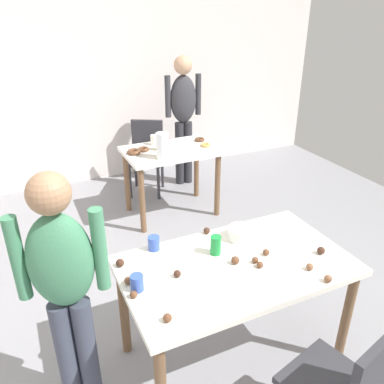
{
  "coord_description": "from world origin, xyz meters",
  "views": [
    {
      "loc": [
        -0.96,
        -1.75,
        2.15
      ],
      "look_at": [
        0.12,
        0.56,
        0.9
      ],
      "focal_mm": 36.8,
      "sensor_mm": 36.0,
      "label": 1
    }
  ],
  "objects_px": {
    "person_adult_far": "(183,110)",
    "mixing_bowl": "(241,233)",
    "pitcher_far": "(163,146)",
    "person_girl_near": "(64,282)",
    "soda_can": "(216,245)",
    "dining_table_near": "(236,275)",
    "dining_table_far": "(171,161)",
    "chair_far_table": "(147,152)"
  },
  "relations": [
    {
      "from": "chair_far_table",
      "to": "mixing_bowl",
      "type": "distance_m",
      "value": 2.48
    },
    {
      "from": "soda_can",
      "to": "pitcher_far",
      "type": "height_order",
      "value": "pitcher_far"
    },
    {
      "from": "dining_table_far",
      "to": "soda_can",
      "type": "bearing_deg",
      "value": -104.08
    },
    {
      "from": "person_girl_near",
      "to": "pitcher_far",
      "type": "relative_size",
      "value": 5.75
    },
    {
      "from": "dining_table_near",
      "to": "person_adult_far",
      "type": "distance_m",
      "value": 2.84
    },
    {
      "from": "person_adult_far",
      "to": "pitcher_far",
      "type": "bearing_deg",
      "value": -124.63
    },
    {
      "from": "person_girl_near",
      "to": "mixing_bowl",
      "type": "relative_size",
      "value": 8.55
    },
    {
      "from": "person_girl_near",
      "to": "person_adult_far",
      "type": "distance_m",
      "value": 3.19
    },
    {
      "from": "dining_table_far",
      "to": "mixing_bowl",
      "type": "bearing_deg",
      "value": -97.54
    },
    {
      "from": "chair_far_table",
      "to": "person_adult_far",
      "type": "bearing_deg",
      "value": 1.93
    },
    {
      "from": "dining_table_near",
      "to": "person_girl_near",
      "type": "relative_size",
      "value": 0.92
    },
    {
      "from": "chair_far_table",
      "to": "person_adult_far",
      "type": "xyz_separation_m",
      "value": [
        0.5,
        0.02,
        0.46
      ]
    },
    {
      "from": "person_girl_near",
      "to": "mixing_bowl",
      "type": "distance_m",
      "value": 1.14
    },
    {
      "from": "person_girl_near",
      "to": "soda_can",
      "type": "height_order",
      "value": "person_girl_near"
    },
    {
      "from": "dining_table_near",
      "to": "soda_can",
      "type": "bearing_deg",
      "value": 115.54
    },
    {
      "from": "dining_table_far",
      "to": "soda_can",
      "type": "xyz_separation_m",
      "value": [
        -0.47,
        -1.87,
        0.19
      ]
    },
    {
      "from": "person_girl_near",
      "to": "person_adult_far",
      "type": "relative_size",
      "value": 0.93
    },
    {
      "from": "person_adult_far",
      "to": "pitcher_far",
      "type": "distance_m",
      "value": 1.09
    },
    {
      "from": "person_girl_near",
      "to": "person_adult_far",
      "type": "height_order",
      "value": "person_adult_far"
    },
    {
      "from": "dining_table_near",
      "to": "dining_table_far",
      "type": "relative_size",
      "value": 1.4
    },
    {
      "from": "pitcher_far",
      "to": "dining_table_near",
      "type": "bearing_deg",
      "value": -97.37
    },
    {
      "from": "soda_can",
      "to": "chair_far_table",
      "type": "bearing_deg",
      "value": 80.59
    },
    {
      "from": "mixing_bowl",
      "to": "pitcher_far",
      "type": "distance_m",
      "value": 1.58
    },
    {
      "from": "chair_far_table",
      "to": "person_girl_near",
      "type": "distance_m",
      "value": 2.94
    },
    {
      "from": "person_adult_far",
      "to": "mixing_bowl",
      "type": "bearing_deg",
      "value": -105.53
    },
    {
      "from": "dining_table_near",
      "to": "pitcher_far",
      "type": "relative_size",
      "value": 5.29
    },
    {
      "from": "mixing_bowl",
      "to": "pitcher_far",
      "type": "relative_size",
      "value": 0.67
    },
    {
      "from": "mixing_bowl",
      "to": "dining_table_far",
      "type": "bearing_deg",
      "value": 82.46
    },
    {
      "from": "dining_table_near",
      "to": "person_adult_far",
      "type": "height_order",
      "value": "person_adult_far"
    },
    {
      "from": "person_girl_near",
      "to": "dining_table_near",
      "type": "bearing_deg",
      "value": -4.21
    },
    {
      "from": "pitcher_far",
      "to": "dining_table_far",
      "type": "bearing_deg",
      "value": 51.33
    },
    {
      "from": "dining_table_far",
      "to": "person_girl_near",
      "type": "distance_m",
      "value": 2.38
    },
    {
      "from": "dining_table_near",
      "to": "pitcher_far",
      "type": "height_order",
      "value": "pitcher_far"
    },
    {
      "from": "dining_table_far",
      "to": "pitcher_far",
      "type": "height_order",
      "value": "pitcher_far"
    },
    {
      "from": "dining_table_near",
      "to": "soda_can",
      "type": "distance_m",
      "value": 0.22
    },
    {
      "from": "dining_table_far",
      "to": "pitcher_far",
      "type": "distance_m",
      "value": 0.37
    },
    {
      "from": "dining_table_far",
      "to": "chair_far_table",
      "type": "distance_m",
      "value": 0.68
    },
    {
      "from": "person_adult_far",
      "to": "person_girl_near",
      "type": "bearing_deg",
      "value": -124.67
    },
    {
      "from": "dining_table_near",
      "to": "person_adult_far",
      "type": "relative_size",
      "value": 0.85
    },
    {
      "from": "chair_far_table",
      "to": "pitcher_far",
      "type": "height_order",
      "value": "pitcher_far"
    },
    {
      "from": "person_girl_near",
      "to": "person_adult_far",
      "type": "bearing_deg",
      "value": 55.33
    },
    {
      "from": "person_adult_far",
      "to": "soda_can",
      "type": "xyz_separation_m",
      "value": [
        -0.92,
        -2.55,
        -0.15
      ]
    }
  ]
}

